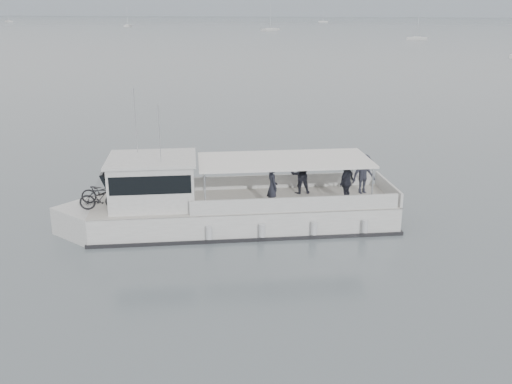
# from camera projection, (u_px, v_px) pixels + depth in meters

# --- Properties ---
(ground) EXTENTS (1400.00, 1400.00, 0.00)m
(ground) POSITION_uv_depth(u_px,v_px,m) (98.00, 239.00, 23.32)
(ground) COLOR slate
(ground) RESTS_ON ground
(headland) EXTENTS (1400.00, 90.00, 28.00)m
(headland) POSITION_uv_depth(u_px,v_px,m) (385.00, 1.00, 537.28)
(headland) COLOR #939EA8
(headland) RESTS_ON ground
(tour_boat) EXTENTS (14.27, 7.63, 6.08)m
(tour_boat) POSITION_uv_depth(u_px,v_px,m) (215.00, 206.00, 24.19)
(tour_boat) COLOR white
(tour_boat) RESTS_ON ground
(moored_fleet) EXTENTS (433.68, 356.75, 10.23)m
(moored_fleet) POSITION_uv_depth(u_px,v_px,m) (327.00, 30.00, 217.58)
(moored_fleet) COLOR white
(moored_fleet) RESTS_ON ground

